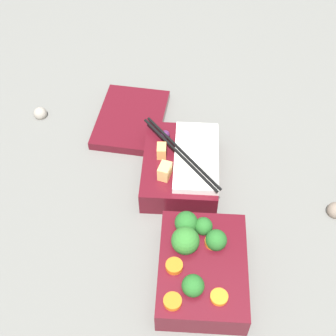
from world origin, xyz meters
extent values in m
plane|color=slate|center=(0.00, 0.00, 0.00)|extent=(3.00, 3.00, 0.00)
cube|color=#510F19|center=(-0.09, -0.01, 0.02)|extent=(0.17, 0.13, 0.04)
sphere|color=#2D7028|center=(-0.06, 0.01, 0.06)|extent=(0.04, 0.04, 0.04)
sphere|color=#236023|center=(-0.05, -0.03, 0.05)|extent=(0.03, 0.03, 0.03)
sphere|color=#236023|center=(-0.13, 0.00, 0.05)|extent=(0.03, 0.03, 0.03)
sphere|color=#236023|center=(-0.03, 0.01, 0.05)|extent=(0.03, 0.03, 0.03)
sphere|color=#236023|center=(-0.03, -0.01, 0.05)|extent=(0.03, 0.03, 0.03)
cylinder|color=orange|center=(-0.15, 0.03, 0.05)|extent=(0.03, 0.03, 0.01)
cylinder|color=orange|center=(-0.10, 0.03, 0.05)|extent=(0.03, 0.03, 0.01)
cylinder|color=orange|center=(-0.05, -0.03, 0.05)|extent=(0.03, 0.03, 0.01)
cylinder|color=orange|center=(-0.14, -0.04, 0.05)|extent=(0.03, 0.03, 0.01)
cube|color=#510F19|center=(0.11, 0.03, 0.02)|extent=(0.17, 0.13, 0.04)
cube|color=white|center=(0.11, 0.00, 0.05)|extent=(0.15, 0.07, 0.01)
cube|color=#EAB266|center=(0.07, 0.05, 0.06)|extent=(0.03, 0.02, 0.03)
cube|color=#F4A356|center=(0.11, 0.06, 0.06)|extent=(0.02, 0.02, 0.02)
sphere|color=#4C1E4C|center=(0.15, 0.06, 0.05)|extent=(0.02, 0.02, 0.02)
cylinder|color=black|center=(0.11, 0.02, 0.06)|extent=(0.16, 0.13, 0.01)
cylinder|color=black|center=(0.11, 0.03, 0.06)|extent=(0.16, 0.13, 0.01)
cube|color=#510F19|center=(0.23, 0.13, 0.01)|extent=(0.18, 0.14, 0.02)
sphere|color=#7A6B5B|center=(0.04, -0.23, 0.01)|extent=(0.03, 0.03, 0.03)
sphere|color=gray|center=(0.24, 0.31, 0.01)|extent=(0.03, 0.03, 0.03)
camera|label=1|loc=(-0.41, 0.02, 0.64)|focal=50.00mm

